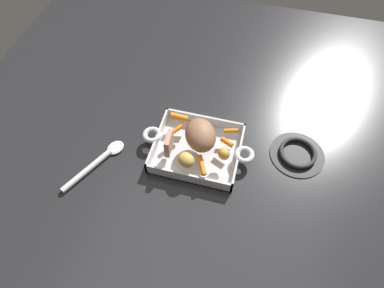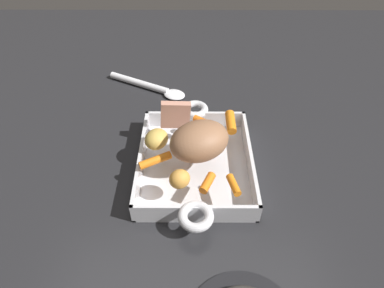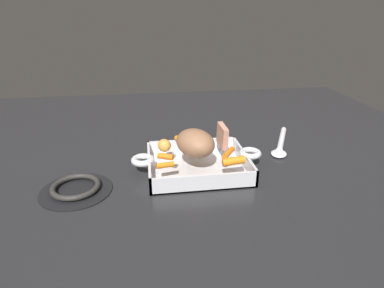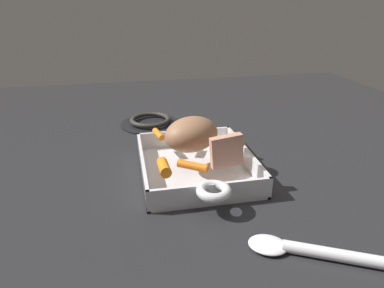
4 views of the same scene
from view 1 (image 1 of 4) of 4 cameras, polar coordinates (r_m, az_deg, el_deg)
name	(u,v)px [view 1 (image 1 of 4)]	position (r m, az deg, el deg)	size (l,w,h in m)	color
ground_plane	(197,152)	(1.09, 0.90, -1.34)	(1.81, 1.81, 0.00)	#232326
roasting_dish	(197,149)	(1.08, 0.91, -0.90)	(0.38, 0.24, 0.05)	silver
pork_roast	(200,135)	(1.02, 1.50, 1.58)	(0.12, 0.10, 0.07)	#946647
roast_slice_thick	(169,143)	(1.01, -4.12, 0.12)	(0.02, 0.06, 0.06)	tan
baby_carrot_southwest	(227,142)	(1.05, 6.16, 0.33)	(0.02, 0.02, 0.04)	orange
baby_carrot_long	(231,131)	(1.08, 6.87, 2.34)	(0.01, 0.01, 0.05)	orange
baby_carrot_southeast	(202,165)	(1.00, 1.74, -3.75)	(0.02, 0.02, 0.07)	orange
baby_carrot_northwest	(175,131)	(1.07, -3.09, 2.35)	(0.02, 0.02, 0.06)	orange
baby_carrot_center_right	(179,117)	(1.10, -2.24, 4.73)	(0.02, 0.02, 0.06)	orange
potato_whole	(224,154)	(1.01, 5.62, -1.71)	(0.04, 0.04, 0.04)	gold
potato_golden_large	(186,160)	(0.99, -1.04, -2.81)	(0.05, 0.05, 0.04)	gold
stove_burner_rear	(298,153)	(1.13, 18.08, -1.57)	(0.18, 0.18, 0.02)	black
serving_spoon	(97,162)	(1.10, -16.36, -3.11)	(0.14, 0.24, 0.02)	white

